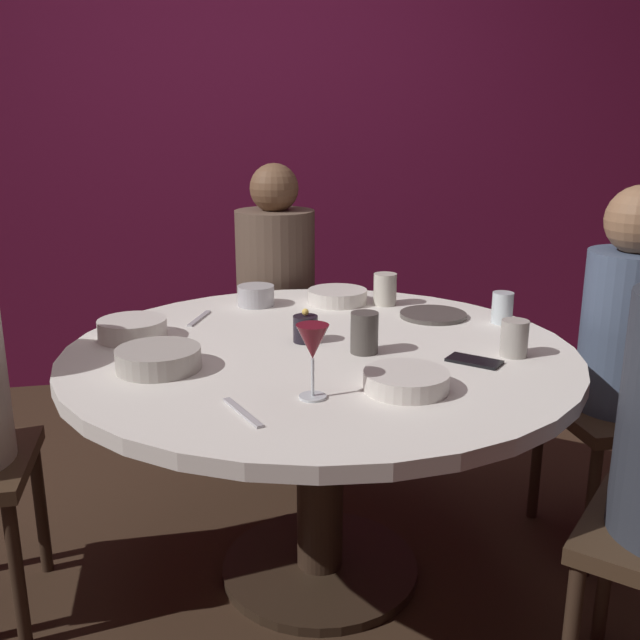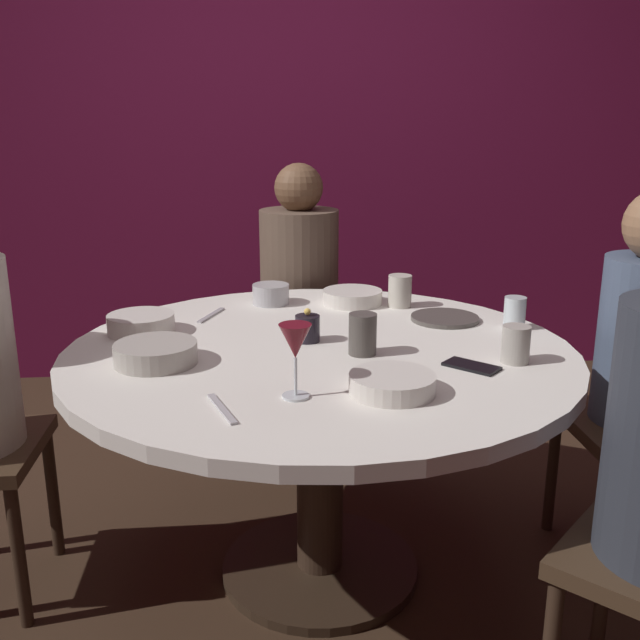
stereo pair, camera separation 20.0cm
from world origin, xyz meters
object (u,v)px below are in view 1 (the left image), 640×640
object	(u,v)px
seated_diner_right	(628,330)
cell_phone	(474,361)
dinner_plate	(433,315)
bowl_serving_large	(256,296)
bowl_salad_center	(158,359)
cup_near_candle	(385,289)
cup_center_front	(514,338)
cup_by_right_diner	(502,308)
dining_table	(320,392)
wine_glass	(313,345)
seated_diner_back	(276,277)
bowl_sauce_side	(406,381)
cup_by_left_diner	(364,333)
candle_holder	(305,329)
bowl_small_white	(337,296)
bowl_rice_portion	(132,329)

from	to	relation	value
seated_diner_right	cell_phone	xyz separation A→B (m)	(-0.59, -0.21, 0.01)
cell_phone	dinner_plate	bearing A→B (deg)	38.31
bowl_serving_large	bowl_salad_center	xyz separation A→B (m)	(-0.32, -0.60, -0.01)
cup_near_candle	cup_center_front	xyz separation A→B (m)	(0.19, -0.60, -0.00)
bowl_salad_center	cup_by_right_diner	world-z (taller)	cup_by_right_diner
dinner_plate	cell_phone	distance (m)	0.45
dinner_plate	bowl_serving_large	size ratio (longest dim) A/B	1.70
dining_table	cup_center_front	size ratio (longest dim) A/B	14.45
wine_glass	cup_by_right_diner	bearing A→B (deg)	35.78
seated_diner_back	bowl_sauce_side	distance (m)	1.31
seated_diner_right	cup_by_right_diner	bearing A→B (deg)	-20.81
cell_phone	seated_diner_right	bearing A→B (deg)	-26.47
seated_diner_right	bowl_sauce_side	xyz separation A→B (m)	(-0.83, -0.36, 0.03)
wine_glass	cup_center_front	world-z (taller)	wine_glass
bowl_salad_center	cup_near_candle	bearing A→B (deg)	34.94
cup_by_left_diner	cup_by_right_diner	xyz separation A→B (m)	(0.50, 0.20, -0.01)
seated_diner_right	candle_holder	xyz separation A→B (m)	(-1.00, 0.06, 0.04)
dining_table	bowl_sauce_side	distance (m)	0.42
dining_table	cup_by_right_diner	bearing A→B (deg)	12.44
dining_table	cell_phone	xyz separation A→B (m)	(0.38, -0.21, 0.14)
bowl_salad_center	bowl_sauce_side	xyz separation A→B (m)	(0.58, -0.26, -0.01)
seated_diner_right	cell_phone	world-z (taller)	seated_diner_right
candle_holder	dinner_plate	xyz separation A→B (m)	(0.45, 0.18, -0.03)
dinner_plate	seated_diner_back	bearing A→B (deg)	121.26
bowl_salad_center	cup_by_left_diner	xyz separation A→B (m)	(0.55, 0.03, 0.03)
candle_holder	cup_by_right_diner	bearing A→B (deg)	6.58
seated_diner_back	bowl_serving_large	world-z (taller)	seated_diner_back
seated_diner_back	seated_diner_right	size ratio (longest dim) A/B	1.02
seated_diner_back	candle_holder	world-z (taller)	seated_diner_back
seated_diner_right	cup_near_candle	world-z (taller)	seated_diner_right
cup_near_candle	bowl_small_white	bearing A→B (deg)	161.11
cell_phone	bowl_sauce_side	world-z (taller)	bowl_sauce_side
cup_near_candle	bowl_serving_large	bearing A→B (deg)	170.06
wine_glass	bowl_serving_large	world-z (taller)	wine_glass
bowl_rice_portion	cup_by_right_diner	size ratio (longest dim) A/B	2.02
cup_near_candle	dinner_plate	bearing A→B (deg)	-59.45
candle_holder	cell_phone	xyz separation A→B (m)	(0.41, -0.27, -0.04)
bowl_sauce_side	bowl_rice_portion	bearing A→B (deg)	140.14
cup_center_front	dining_table	bearing A→B (deg)	160.95
dining_table	seated_diner_right	bearing A→B (deg)	0.00
bowl_serving_large	cup_center_front	distance (m)	0.93
seated_diner_back	cup_near_candle	world-z (taller)	seated_diner_back
candle_holder	bowl_serving_large	xyz separation A→B (m)	(-0.10, 0.45, -0.00)
dining_table	bowl_small_white	world-z (taller)	bowl_small_white
wine_glass	dinner_plate	world-z (taller)	wine_glass
dinner_plate	cup_by_right_diner	distance (m)	0.22
bowl_serving_large	seated_diner_right	bearing A→B (deg)	-24.88
bowl_salad_center	bowl_small_white	bearing A→B (deg)	44.12
cup_near_candle	seated_diner_right	bearing A→B (deg)	-33.34
bowl_serving_large	bowl_small_white	xyz separation A→B (m)	(0.28, -0.02, -0.01)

